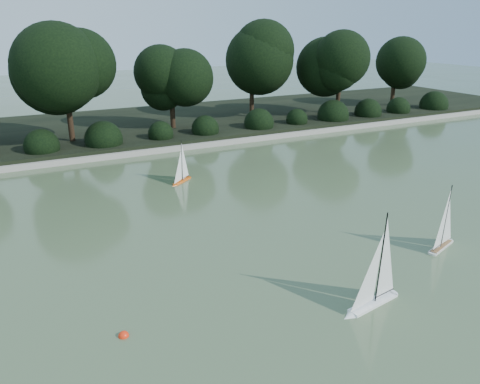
% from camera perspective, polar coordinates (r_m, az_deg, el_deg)
% --- Properties ---
extents(ground, '(80.00, 80.00, 0.00)m').
position_cam_1_polar(ground, '(9.37, 9.58, -7.82)').
color(ground, '#394B2D').
rests_on(ground, ground).
extents(pond_coping, '(40.00, 0.35, 0.18)m').
position_cam_1_polar(pond_coping, '(16.93, -8.63, 5.24)').
color(pond_coping, gray).
rests_on(pond_coping, ground).
extents(far_bank, '(40.00, 8.00, 0.30)m').
position_cam_1_polar(far_bank, '(20.66, -12.24, 7.84)').
color(far_bank, black).
rests_on(far_bank, ground).
extents(tree_line, '(26.31, 3.93, 4.39)m').
position_cam_1_polar(tree_line, '(19.16, -7.85, 14.73)').
color(tree_line, black).
rests_on(tree_line, ground).
extents(shrub_hedge, '(29.10, 1.10, 1.10)m').
position_cam_1_polar(shrub_hedge, '(17.68, -9.63, 7.01)').
color(shrub_hedge, black).
rests_on(shrub_hedge, ground).
extents(sailboat_white_a, '(1.27, 0.40, 1.72)m').
position_cam_1_polar(sailboat_white_a, '(7.91, 15.64, -11.65)').
color(sailboat_white_a, white).
rests_on(sailboat_white_a, ground).
extents(sailboat_white_b, '(1.05, 0.49, 1.46)m').
position_cam_1_polar(sailboat_white_b, '(10.41, 23.62, -4.99)').
color(sailboat_white_b, silver).
rests_on(sailboat_white_b, ground).
extents(sailboat_orange, '(0.81, 0.67, 1.28)m').
position_cam_1_polar(sailboat_orange, '(13.48, -7.28, 1.99)').
color(sailboat_orange, orange).
rests_on(sailboat_orange, ground).
extents(race_buoy, '(0.16, 0.16, 0.16)m').
position_cam_1_polar(race_buoy, '(7.36, -14.00, -16.68)').
color(race_buoy, '#FF2C0D').
rests_on(race_buoy, ground).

